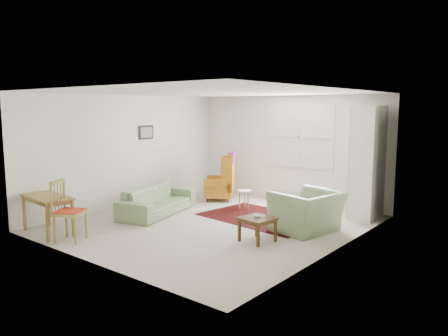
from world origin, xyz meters
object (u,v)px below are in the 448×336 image
Objects in this scene: coffee_table at (257,229)px; sofa at (158,195)px; stool at (244,199)px; cabinet at (368,162)px; desk_chair at (70,211)px; desk at (48,215)px; armchair at (307,208)px; wingback_chair at (219,176)px.

sofa is at bearing 173.86° from coffee_table.
cabinet is (2.40, 0.91, 0.92)m from stool.
cabinet reaches higher than sofa.
stool is at bearing 131.38° from coffee_table.
coffee_table is 3.13m from desk_chair.
armchair is at bearing 40.39° from desk.
sofa is 2.26m from desk.
desk is at bearing -40.55° from wingback_chair.
desk is (-3.96, -4.64, -0.79)m from cabinet.
desk is at bearing 61.35° from desk_chair.
wingback_chair is 1.13m from stool.
stool is (-1.95, 0.75, -0.23)m from armchair.
stool is 3.85m from desk_chair.
armchair is 1.14m from coffee_table.
sofa is at bearing -149.04° from cabinet.
sofa is 3.18m from armchair.
desk is at bearing -148.58° from coffee_table.
desk is (-1.56, -3.74, 0.13)m from stool.
sofa is 1.76× the size of armchair.
coffee_table is at bearing 31.42° from desk.
stool is 4.05m from desk.
sofa reaches higher than coffee_table.
armchair is at bearing 71.58° from coffee_table.
cabinet is at bearing 73.44° from coffee_table.
wingback_chair is 2.28× the size of coffee_table.
armchair is 2.23× the size of coffee_table.
cabinet reaches higher than stool.
armchair is at bearing -21.10° from stool.
armchair is 4.61m from desk.
armchair is at bearing -71.83° from desk_chair.
wingback_chair is 4.09m from desk_chair.
sofa is 1.91m from stool.
sofa is at bearing -127.07° from stool.
cabinet reaches higher than wingback_chair.
desk is at bearing -133.86° from cabinet.
armchair is at bearing -108.72° from cabinet.
wingback_chair is 3.40m from coffee_table.
coffee_table is 1.22× the size of stool.
desk_chair is (0.71, 0.00, 0.17)m from desk.
desk_chair is (-3.26, -4.64, -0.62)m from cabinet.
armchair is 2.10m from stool.
wingback_chair reaches higher than sofa.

